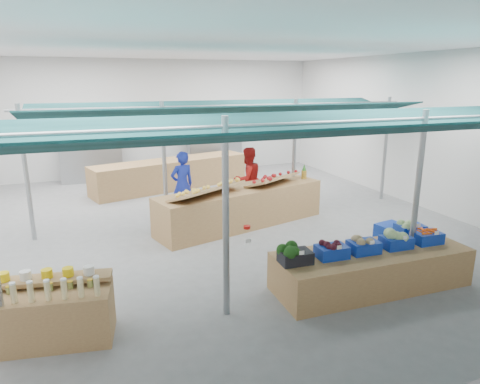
{
  "coord_description": "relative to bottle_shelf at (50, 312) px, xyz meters",
  "views": [
    {
      "loc": [
        -2.91,
        -9.56,
        3.48
      ],
      "look_at": [
        0.14,
        -1.6,
        1.23
      ],
      "focal_mm": 32.0,
      "sensor_mm": 36.0,
      "label": 1
    }
  ],
  "objects": [
    {
      "name": "vendor_left",
      "position": [
        2.97,
        4.61,
        0.46
      ],
      "size": [
        0.72,
        0.56,
        1.74
      ],
      "primitive_type": "imported",
      "rotation": [
        0.0,
        0.0,
        3.4
      ],
      "color": "#18269C",
      "rests_on": "floor"
    },
    {
      "name": "back_shelving_right",
      "position": [
        5.47,
        9.77,
        0.59
      ],
      "size": [
        2.0,
        0.5,
        2.0
      ],
      "primitive_type": "cube",
      "color": "#B23F33",
      "rests_on": "floor"
    },
    {
      "name": "crate_extra",
      "position": [
        6.22,
        0.11,
        0.4
      ],
      "size": [
        0.53,
        0.43,
        0.32
      ],
      "rotation": [
        0.0,
        0.0,
        -0.1
      ],
      "color": "#0E2F9D",
      "rests_on": "veg_counter"
    },
    {
      "name": "crate_cabbage",
      "position": [
        5.55,
        -0.3,
        0.41
      ],
      "size": [
        0.52,
        0.41,
        0.35
      ],
      "rotation": [
        0.0,
        0.0,
        -0.05
      ],
      "color": "#0E2F9D",
      "rests_on": "veg_counter"
    },
    {
      "name": "veg_counter",
      "position": [
        5.08,
        -0.29,
        -0.08
      ],
      "size": [
        3.42,
        1.22,
        0.66
      ],
      "primitive_type": "cube",
      "rotation": [
        0.0,
        0.0,
        -0.03
      ],
      "color": "#90643F",
      "rests_on": "floor"
    },
    {
      "name": "apple_heap_yellow",
      "position": [
        3.2,
        3.15,
        0.69
      ],
      "size": [
        2.0,
        1.55,
        0.27
      ],
      "rotation": [
        0.0,
        0.0,
        0.52
      ],
      "color": "#997247",
      "rests_on": "fruit_counter"
    },
    {
      "name": "bottle_shelf",
      "position": [
        0.0,
        0.0,
        0.0
      ],
      "size": [
        1.76,
        1.27,
        1.01
      ],
      "rotation": [
        0.0,
        0.0,
        -0.17
      ],
      "color": "#90643F",
      "rests_on": "floor"
    },
    {
      "name": "crate_stack",
      "position": [
        6.32,
        0.76,
        -0.08
      ],
      "size": [
        0.6,
        0.47,
        0.65
      ],
      "primitive_type": "cube",
      "rotation": [
        0.0,
        0.0,
        0.18
      ],
      "color": "#0E2F9D",
      "rests_on": "floor"
    },
    {
      "name": "hall",
      "position": [
        3.47,
        5.21,
        2.24
      ],
      "size": [
        13.0,
        13.0,
        13.0
      ],
      "color": "silver",
      "rests_on": "ground"
    },
    {
      "name": "back_shelving_left",
      "position": [
        0.97,
        9.77,
        0.59
      ],
      "size": [
        2.0,
        0.5,
        2.0
      ],
      "primitive_type": "cube",
      "color": "#B23F33",
      "rests_on": "floor"
    },
    {
      "name": "apple_heap_red",
      "position": [
        5.04,
        3.64,
        0.69
      ],
      "size": [
        1.65,
        1.35,
        0.27
      ],
      "rotation": [
        0.0,
        0.0,
        0.52
      ],
      "color": "#997247",
      "rests_on": "fruit_counter"
    },
    {
      "name": "crate_celeriac",
      "position": [
        4.89,
        -0.28,
        0.4
      ],
      "size": [
        0.52,
        0.41,
        0.31
      ],
      "rotation": [
        0.0,
        0.0,
        -0.05
      ],
      "color": "#0E2F9D",
      "rests_on": "veg_counter"
    },
    {
      "name": "crate_broccoli",
      "position": [
        3.62,
        -0.25,
        0.41
      ],
      "size": [
        0.52,
        0.41,
        0.35
      ],
      "rotation": [
        0.0,
        0.0,
        -0.05
      ],
      "color": "black",
      "rests_on": "veg_counter"
    },
    {
      "name": "crate_beets",
      "position": [
        4.28,
        -0.27,
        0.39
      ],
      "size": [
        0.52,
        0.41,
        0.29
      ],
      "rotation": [
        0.0,
        0.0,
        -0.05
      ],
      "color": "#0E2F9D",
      "rests_on": "veg_counter"
    },
    {
      "name": "floor",
      "position": [
        3.47,
        3.77,
        -0.41
      ],
      "size": [
        13.0,
        13.0,
        0.0
      ],
      "primitive_type": "plane",
      "color": "slate",
      "rests_on": "ground"
    },
    {
      "name": "fruit_counter",
      "position": [
        4.17,
        3.51,
        0.06
      ],
      "size": [
        4.46,
        2.12,
        0.93
      ],
      "primitive_type": "cube",
      "rotation": [
        0.0,
        0.0,
        0.26
      ],
      "color": "#90643F",
      "rests_on": "floor"
    },
    {
      "name": "pole_ribbon",
      "position": [
        3.07,
        0.43,
        0.67
      ],
      "size": [
        0.12,
        0.12,
        0.28
      ],
      "color": "red",
      "rests_on": "pole_grid"
    },
    {
      "name": "awnings",
      "position": [
        4.22,
        2.02,
        2.37
      ],
      "size": [
        9.5,
        7.08,
        0.3
      ],
      "color": "black",
      "rests_on": "pole_grid"
    },
    {
      "name": "sparrow",
      "position": [
        3.46,
        -0.37,
        0.5
      ],
      "size": [
        0.12,
        0.09,
        0.11
      ],
      "rotation": [
        0.0,
        0.0,
        -0.05
      ],
      "color": "brown",
      "rests_on": "crate_broccoli"
    },
    {
      "name": "pineapple",
      "position": [
        6.09,
        3.92,
        0.7
      ],
      "size": [
        0.14,
        0.14,
        0.39
      ],
      "rotation": [
        0.0,
        0.0,
        0.52
      ],
      "color": "#8C6019",
      "rests_on": "fruit_counter"
    },
    {
      "name": "far_counter",
      "position": [
        3.37,
        7.83,
        0.07
      ],
      "size": [
        5.34,
        2.42,
        0.95
      ],
      "primitive_type": "cube",
      "rotation": [
        0.0,
        0.0,
        0.27
      ],
      "color": "#90643F",
      "rests_on": "floor"
    },
    {
      "name": "vendor_right",
      "position": [
        4.77,
        4.61,
        0.46
      ],
      "size": [
        0.99,
        0.85,
        1.74
      ],
      "primitive_type": "imported",
      "rotation": [
        0.0,
        0.0,
        3.4
      ],
      "color": "maroon",
      "rests_on": "floor"
    },
    {
      "name": "pole_grid",
      "position": [
        4.22,
        2.02,
        1.4
      ],
      "size": [
        10.0,
        4.6,
        3.0
      ],
      "color": "gray",
      "rests_on": "floor"
    },
    {
      "name": "crate_carrots",
      "position": [
        6.21,
        -0.32,
        0.36
      ],
      "size": [
        0.52,
        0.41,
        0.29
      ],
      "rotation": [
        0.0,
        0.0,
        -0.05
      ],
      "color": "#0E2F9D",
      "rests_on": "veg_counter"
    }
  ]
}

